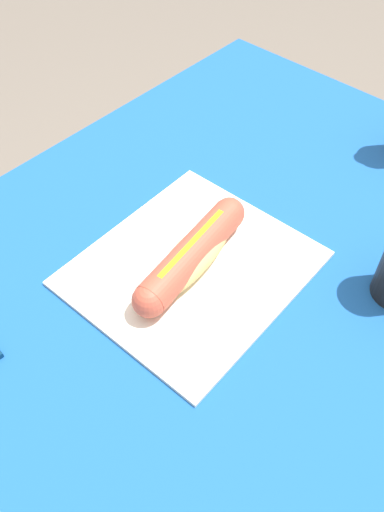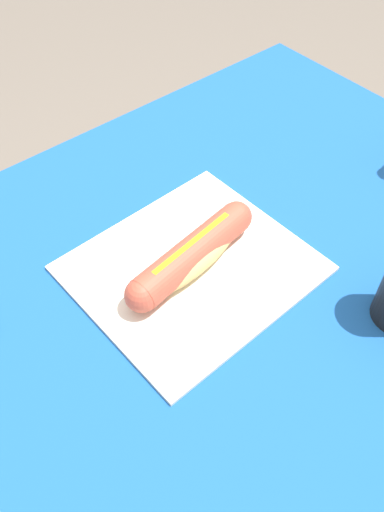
{
  "view_description": "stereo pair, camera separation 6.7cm",
  "coord_description": "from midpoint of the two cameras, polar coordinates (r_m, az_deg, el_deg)",
  "views": [
    {
      "loc": [
        0.39,
        0.28,
        1.38
      ],
      "look_at": [
        0.03,
        -0.05,
        0.81
      ],
      "focal_mm": 37.44,
      "sensor_mm": 36.0,
      "label": 1
    },
    {
      "loc": [
        0.35,
        0.32,
        1.38
      ],
      "look_at": [
        0.03,
        -0.05,
        0.81
      ],
      "focal_mm": 37.44,
      "sensor_mm": 36.0,
      "label": 2
    }
  ],
  "objects": [
    {
      "name": "paper_wrapper",
      "position": [
        0.78,
        -2.46,
        -1.43
      ],
      "size": [
        0.33,
        0.29,
        0.01
      ],
      "primitive_type": "cube",
      "rotation": [
        0.0,
        0.0,
        0.03
      ],
      "color": "silver",
      "rests_on": "dining_table"
    },
    {
      "name": "hot_dog",
      "position": [
        0.75,
        -2.54,
        0.02
      ],
      "size": [
        0.24,
        0.08,
        0.05
      ],
      "color": "#DBB26B",
      "rests_on": "paper_wrapper"
    },
    {
      "name": "dining_table",
      "position": [
        0.89,
        1.74,
        -8.18
      ],
      "size": [
        1.09,
        0.86,
        0.78
      ],
      "color": "brown",
      "rests_on": "ground"
    },
    {
      "name": "ground_plane",
      "position": [
        1.46,
        1.13,
        -21.55
      ],
      "size": [
        6.0,
        6.0,
        0.0
      ],
      "primitive_type": "plane",
      "color": "#6B6056",
      "rests_on": "ground"
    }
  ]
}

